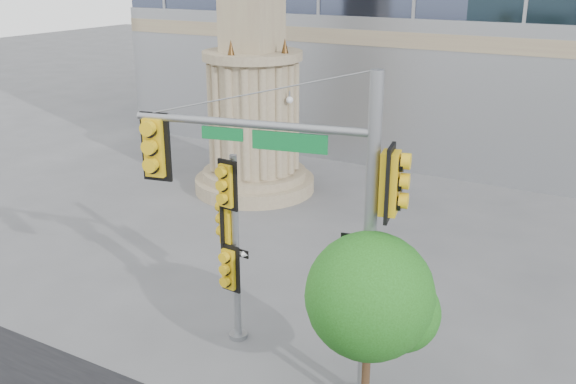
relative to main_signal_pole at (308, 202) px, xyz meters
The scene contains 5 objects.
ground 4.14m from the main_signal_pole, 157.73° to the left, with size 120.00×120.00×0.00m, color #545456.
monument 12.05m from the main_signal_pole, 127.26° to the left, with size 4.40×4.40×16.60m.
main_signal_pole is the anchor object (origin of this frame).
secondary_signal_pole 2.74m from the main_signal_pole, 161.10° to the left, with size 0.74×0.59×4.27m.
street_tree 2.06m from the main_signal_pole, ahead, with size 2.32×2.27×3.62m.
Camera 1 is at (6.21, -9.96, 7.90)m, focal length 40.00 mm.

